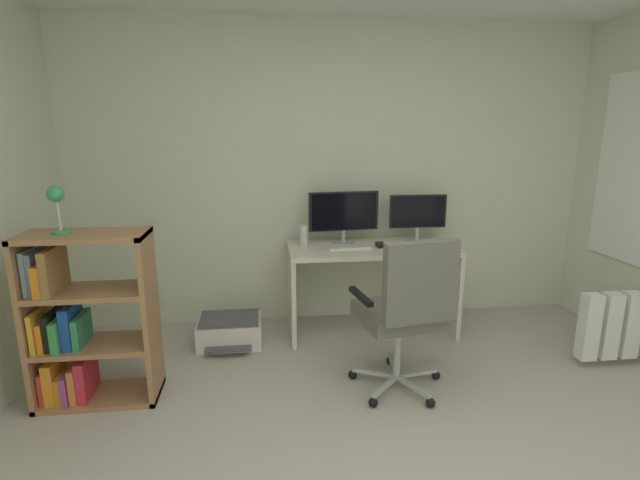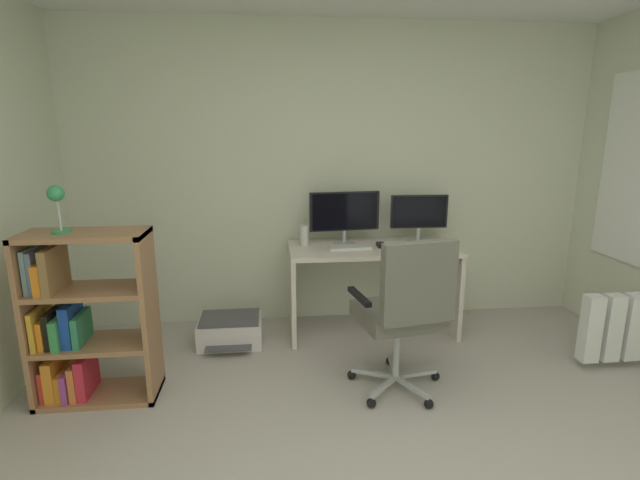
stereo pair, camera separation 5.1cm
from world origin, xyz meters
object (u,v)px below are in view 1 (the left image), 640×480
(monitor_main, at_px, (344,213))
(printer, at_px, (230,331))
(desk_lamp, at_px, (56,202))
(monitor_secondary, at_px, (418,214))
(bookshelf, at_px, (79,325))
(computer_mouse, at_px, (380,245))
(desktop_speaker, at_px, (303,236))
(keyboard, at_px, (349,247))
(desk, at_px, (371,270))
(office_chair, at_px, (406,307))

(monitor_main, bearing_deg, printer, -165.48)
(desk_lamp, xyz_separation_m, printer, (0.89, 0.69, -1.16))
(monitor_secondary, xyz_separation_m, bookshelf, (-2.43, -0.94, -0.48))
(computer_mouse, bearing_deg, desk_lamp, -162.35)
(desktop_speaker, height_order, desk_lamp, desk_lamp)
(monitor_main, height_order, bookshelf, monitor_main)
(desktop_speaker, relative_size, bookshelf, 0.16)
(monitor_secondary, xyz_separation_m, desktop_speaker, (-0.97, -0.05, -0.15))
(keyboard, distance_m, computer_mouse, 0.26)
(desk, relative_size, monitor_secondary, 2.83)
(monitor_secondary, xyz_separation_m, printer, (-1.58, -0.25, -0.87))
(monitor_secondary, distance_m, bookshelf, 2.65)
(monitor_main, distance_m, monitor_secondary, 0.63)
(desk, height_order, monitor_secondary, monitor_secondary)
(printer, bearing_deg, bookshelf, -140.86)
(keyboard, bearing_deg, desktop_speaker, 155.72)
(desk, bearing_deg, office_chair, -90.49)
(desk, height_order, bookshelf, bookshelf)
(computer_mouse, bearing_deg, desktop_speaker, 167.48)
(monitor_main, relative_size, computer_mouse, 5.88)
(desk_lamp, bearing_deg, office_chair, -5.26)
(monitor_main, xyz_separation_m, office_chair, (0.21, -1.13, -0.40))
(monitor_secondary, height_order, keyboard, monitor_secondary)
(desk_lamp, bearing_deg, printer, 37.85)
(monitor_main, relative_size, keyboard, 1.73)
(office_chair, distance_m, desk_lamp, 2.16)
(bookshelf, bearing_deg, desk_lamp, 179.02)
(computer_mouse, bearing_deg, monitor_main, 148.16)
(office_chair, bearing_deg, keyboard, 101.30)
(desk, relative_size, keyboard, 4.00)
(computer_mouse, distance_m, bookshelf, 2.24)
(monitor_secondary, height_order, office_chair, monitor_secondary)
(desk_lamp, relative_size, printer, 0.56)
(keyboard, xyz_separation_m, desk_lamp, (-1.86, -0.76, 0.52))
(desk, bearing_deg, keyboard, -163.72)
(computer_mouse, height_order, printer, computer_mouse)
(desk, xyz_separation_m, desk_lamp, (-2.05, -0.81, 0.73))
(keyboard, relative_size, office_chair, 0.32)
(desktop_speaker, xyz_separation_m, printer, (-0.61, -0.20, -0.71))
(monitor_main, bearing_deg, keyboard, -84.89)
(monitor_secondary, distance_m, printer, 1.82)
(desk_lamp, bearing_deg, keyboard, 22.18)
(monitor_secondary, relative_size, printer, 0.97)
(desktop_speaker, relative_size, printer, 0.34)
(keyboard, relative_size, desktop_speaker, 2.00)
(computer_mouse, height_order, bookshelf, bookshelf)
(monitor_secondary, bearing_deg, keyboard, -163.67)
(computer_mouse, distance_m, desk_lamp, 2.32)
(desktop_speaker, bearing_deg, printer, -161.97)
(computer_mouse, bearing_deg, desk, 150.77)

